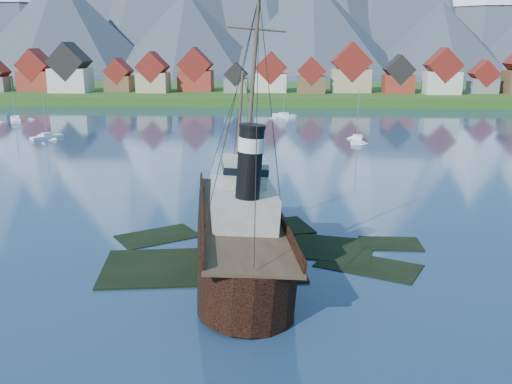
# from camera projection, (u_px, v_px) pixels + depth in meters

# --- Properties ---
(ground) EXTENTS (1400.00, 1400.00, 0.00)m
(ground) POSITION_uv_depth(u_px,v_px,m) (238.00, 259.00, 53.48)
(ground) COLOR navy
(ground) RESTS_ON ground
(shoal) EXTENTS (31.71, 21.24, 1.14)m
(shoal) POSITION_uv_depth(u_px,v_px,m) (258.00, 255.00, 55.54)
(shoal) COLOR black
(shoal) RESTS_ON ground
(shore_bank) EXTENTS (600.00, 80.00, 3.20)m
(shore_bank) POSITION_uv_depth(u_px,v_px,m) (277.00, 96.00, 217.67)
(shore_bank) COLOR #1F4313
(shore_bank) RESTS_ON ground
(seawall) EXTENTS (600.00, 2.50, 2.00)m
(seawall) POSITION_uv_depth(u_px,v_px,m) (275.00, 107.00, 180.97)
(seawall) COLOR #3F3D38
(seawall) RESTS_ON ground
(town) EXTENTS (250.96, 16.69, 17.30)m
(town) POSITION_uv_depth(u_px,v_px,m) (182.00, 75.00, 200.04)
(town) COLOR maroon
(town) RESTS_ON ground
(tugboat_wreck) EXTENTS (7.22, 31.12, 24.66)m
(tugboat_wreck) POSITION_uv_depth(u_px,v_px,m) (238.00, 227.00, 53.01)
(tugboat_wreck) COLOR black
(tugboat_wreck) RESTS_ON ground
(sailboat_b) EXTENTS (5.60, 6.51, 10.02)m
(sailboat_b) POSITION_uv_depth(u_px,v_px,m) (47.00, 137.00, 121.35)
(sailboat_b) COLOR white
(sailboat_b) RESTS_ON ground
(sailboat_c) EXTENTS (6.20, 8.99, 11.58)m
(sailboat_c) POSITION_uv_depth(u_px,v_px,m) (15.00, 120.00, 147.75)
(sailboat_c) COLOR white
(sailboat_c) RESTS_ON ground
(sailboat_d) EXTENTS (3.39, 8.49, 11.28)m
(sailboat_d) POSITION_uv_depth(u_px,v_px,m) (357.00, 140.00, 117.48)
(sailboat_d) COLOR white
(sailboat_d) RESTS_ON ground
(sailboat_e) EXTENTS (6.49, 8.73, 10.28)m
(sailboat_e) POSITION_uv_depth(u_px,v_px,m) (284.00, 116.00, 156.14)
(sailboat_e) COLOR white
(sailboat_e) RESTS_ON ground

